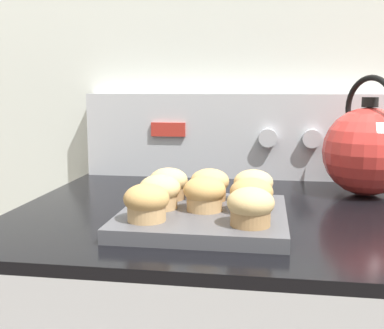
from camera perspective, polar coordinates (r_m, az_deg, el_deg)
name	(u,v)px	position (r m, az deg, el deg)	size (l,w,h in m)	color
wall_back	(242,54)	(1.24, 5.90, 12.90)	(8.00, 0.05, 2.40)	silver
control_panel	(240,136)	(1.19, 5.68, 3.38)	(0.76, 0.07, 0.21)	#B7BABF
muffin_pan	(204,217)	(0.79, 1.39, -6.21)	(0.27, 0.27, 0.02)	#4C4C51
muffin_r0_c0	(147,203)	(0.72, -5.41, -4.51)	(0.07, 0.07, 0.06)	tan
muffin_r0_c2	(251,207)	(0.70, 6.95, -5.00)	(0.07, 0.07, 0.06)	#A37A4C
muffin_r1_c0	(160,192)	(0.80, -3.84, -3.25)	(0.07, 0.07, 0.06)	tan
muffin_r1_c1	(205,194)	(0.78, 1.50, -3.48)	(0.07, 0.07, 0.06)	tan
muffin_r1_c2	(251,196)	(0.77, 7.05, -3.68)	(0.07, 0.07, 0.06)	tan
muffin_r2_c0	(168,184)	(0.86, -2.81, -2.27)	(0.07, 0.07, 0.06)	#A37A4C
muffin_r2_c1	(210,185)	(0.85, 2.11, -2.39)	(0.07, 0.07, 0.06)	olive
muffin_r2_c2	(253,186)	(0.85, 7.28, -2.51)	(0.07, 0.07, 0.06)	olive
tea_kettle	(367,150)	(1.05, 20.00, 1.67)	(0.18, 0.21, 0.25)	red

